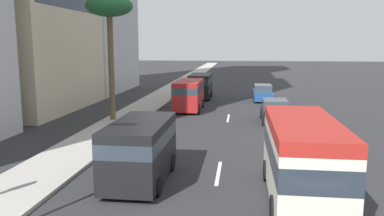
% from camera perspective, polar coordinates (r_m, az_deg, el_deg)
% --- Properties ---
extents(ground_plane, '(198.00, 198.00, 0.00)m').
position_cam_1_polar(ground_plane, '(34.92, 5.64, 0.19)').
color(ground_plane, '#2D2D30').
extents(sidewalk_right, '(162.00, 3.07, 0.15)m').
position_cam_1_polar(sidewalk_right, '(35.88, -6.39, 0.54)').
color(sidewalk_right, '#B2ADA3').
rests_on(sidewalk_right, ground_plane).
extents(lane_stripe_mid, '(3.20, 0.16, 0.01)m').
position_cam_1_polar(lane_stripe_mid, '(17.12, 3.91, -9.46)').
color(lane_stripe_mid, silver).
rests_on(lane_stripe_mid, ground_plane).
extents(lane_stripe_far, '(3.20, 0.16, 0.01)m').
position_cam_1_polar(lane_stripe_far, '(29.50, 5.34, -1.48)').
color(lane_stripe_far, silver).
rests_on(lane_stripe_far, ground_plane).
extents(car_second, '(4.65, 1.86, 1.60)m').
position_cam_1_polar(car_second, '(39.18, 10.33, 2.19)').
color(car_second, '#1E478C').
rests_on(car_second, ground_plane).
extents(car_third, '(4.00, 1.89, 1.64)m').
position_cam_1_polar(car_third, '(28.46, 12.04, -0.47)').
color(car_third, black).
rests_on(car_third, ground_plane).
extents(minibus_fourth, '(6.49, 2.43, 2.91)m').
position_cam_1_polar(minibus_fourth, '(14.34, 15.90, -6.86)').
color(minibus_fourth, silver).
rests_on(minibus_fourth, ground_plane).
extents(van_fifth, '(4.87, 2.23, 2.48)m').
position_cam_1_polar(van_fifth, '(15.84, -7.59, -5.75)').
color(van_fifth, black).
rests_on(van_fifth, ground_plane).
extents(van_sixth, '(5.02, 2.21, 2.49)m').
position_cam_1_polar(van_sixth, '(40.00, 1.26, 3.45)').
color(van_sixth, black).
rests_on(van_sixth, ground_plane).
extents(van_seventh, '(5.30, 2.20, 2.52)m').
position_cam_1_polar(van_seventh, '(32.78, -0.47, 2.18)').
color(van_seventh, '#A51E1E').
rests_on(van_seventh, ground_plane).
extents(palm_tree, '(3.28, 3.28, 8.73)m').
position_cam_1_polar(palm_tree, '(28.34, -12.04, 13.84)').
color(palm_tree, brown).
rests_on(palm_tree, sidewalk_right).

